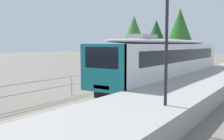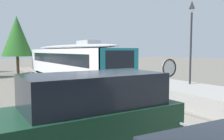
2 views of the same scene
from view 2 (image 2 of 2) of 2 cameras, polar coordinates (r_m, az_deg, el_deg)
The scene contains 9 objects.
ground_plane at distance 15.70m, azimuth -12.03°, elevation -6.68°, with size 160.00×160.00×0.00m, color #6B665B.
track_rails at distance 16.86m, azimuth -2.27°, elevation -5.67°, with size 3.20×60.00×0.14m.
commuter_train at distance 23.06m, azimuth -10.60°, elevation 2.32°, with size 2.82×18.96×3.74m.
station_platform at distance 18.53m, azimuth 6.64°, elevation -3.46°, with size 3.90×60.00×0.90m, color #999691.
platform_lamp_mid_platform at distance 16.13m, azimuth 18.71°, elevation 9.98°, with size 0.34×0.34×5.35m.
speed_limit_sign at distance 8.03m, azimuth 13.64°, elevation -2.19°, with size 0.61×0.10×2.81m.
carpark_fence at distance 6.82m, azimuth 13.63°, elevation -13.90°, with size 0.06×36.06×1.25m.
parked_van_dark_green at distance 5.93m, azimuth -6.28°, elevation -12.73°, with size 4.94×2.05×2.51m.
tree_behind_station_far at distance 32.90m, azimuth -22.08°, elevation 7.62°, with size 3.87×3.87×7.55m.
Camera 2 is at (-7.83, 7.38, 3.07)m, focal length 37.66 mm.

